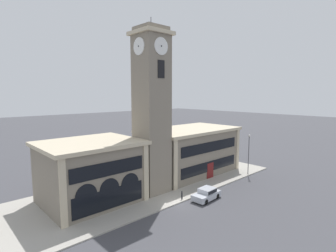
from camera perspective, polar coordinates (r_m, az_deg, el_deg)
The scene contains 8 objects.
ground_plane at distance 33.38m, azimuth 2.60°, elevation -16.50°, with size 300.00×300.00×0.00m, color #424247.
sidewalk_kerb at distance 38.37m, azimuth -5.25°, elevation -13.20°, with size 44.33×14.37×0.15m.
clock_tower at distance 34.64m, azimuth -3.58°, elevation 3.09°, with size 4.49×4.49×22.96m.
town_hall_left_wing at distance 33.94m, azimuth -16.49°, elevation -9.51°, with size 11.60×9.64×7.60m.
town_hall_right_wing at distance 44.44m, azimuth 4.65°, elevation -5.35°, with size 16.67×9.64×7.58m.
parked_car_near at distance 34.55m, azimuth 8.41°, elevation -14.37°, with size 4.12×2.08×1.47m.
street_lamp at distance 45.00m, azimuth 17.18°, elevation -4.76°, with size 0.36×0.36×6.56m.
bollard at distance 34.04m, azimuth 3.04°, elevation -14.80°, with size 0.18×0.18×1.06m.
Camera 1 is at (-21.81, -21.48, 13.30)m, focal length 28.00 mm.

